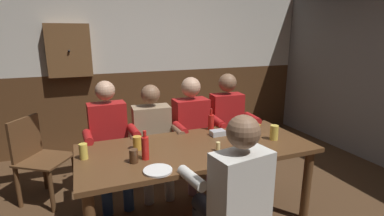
# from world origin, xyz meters

# --- Properties ---
(back_wall_upper) EXTENTS (5.36, 0.12, 1.27)m
(back_wall_upper) POSITION_xyz_m (0.00, 2.34, 1.77)
(back_wall_upper) COLOR silver
(back_wall_wainscot) EXTENTS (5.36, 0.12, 1.13)m
(back_wall_wainscot) POSITION_xyz_m (0.00, 2.34, 0.57)
(back_wall_wainscot) COLOR brown
(back_wall_wainscot) RESTS_ON ground_plane
(dining_table) EXTENTS (2.03, 0.89, 0.73)m
(dining_table) POSITION_xyz_m (0.00, 0.14, 0.64)
(dining_table) COLOR brown
(dining_table) RESTS_ON ground_plane
(person_0) EXTENTS (0.52, 0.52, 1.25)m
(person_0) POSITION_xyz_m (-0.68, 0.80, 0.67)
(person_0) COLOR #AD1919
(person_0) RESTS_ON ground_plane
(person_1) EXTENTS (0.55, 0.54, 1.18)m
(person_1) POSITION_xyz_m (-0.23, 0.82, 0.65)
(person_1) COLOR #997F60
(person_1) RESTS_ON ground_plane
(person_2) EXTENTS (0.53, 0.52, 1.23)m
(person_2) POSITION_xyz_m (0.23, 0.82, 0.68)
(person_2) COLOR #AD1919
(person_2) RESTS_ON ground_plane
(person_3) EXTENTS (0.53, 0.53, 1.25)m
(person_3) POSITION_xyz_m (0.68, 0.81, 0.68)
(person_3) COLOR #AD1919
(person_3) RESTS_ON ground_plane
(person_4) EXTENTS (0.57, 0.56, 1.22)m
(person_4) POSITION_xyz_m (-0.01, -0.53, 0.67)
(person_4) COLOR silver
(person_4) RESTS_ON ground_plane
(chair_empty_near_right) EXTENTS (0.61, 0.61, 0.88)m
(chair_empty_near_right) POSITION_xyz_m (-1.38, 1.07, 0.48)
(chair_empty_near_right) COLOR brown
(chair_empty_near_right) RESTS_ON ground_plane
(table_candle) EXTENTS (0.04, 0.04, 0.08)m
(table_candle) POSITION_xyz_m (0.12, -0.02, 0.77)
(table_candle) COLOR #F9E08C
(table_candle) RESTS_ON dining_table
(condiment_caddy) EXTENTS (0.14, 0.10, 0.05)m
(condiment_caddy) POSITION_xyz_m (0.29, 0.33, 0.76)
(condiment_caddy) COLOR #B2B7BC
(condiment_caddy) RESTS_ON dining_table
(plate_0) EXTENTS (0.21, 0.21, 0.01)m
(plate_0) POSITION_xyz_m (-0.45, -0.20, 0.74)
(plate_0) COLOR white
(plate_0) RESTS_ON dining_table
(bottle_0) EXTENTS (0.06, 0.06, 0.24)m
(bottle_0) POSITION_xyz_m (-0.48, 0.04, 0.83)
(bottle_0) COLOR red
(bottle_0) RESTS_ON dining_table
(bottle_1) EXTENTS (0.06, 0.06, 0.22)m
(bottle_1) POSITION_xyz_m (0.31, 0.51, 0.82)
(bottle_1) COLOR red
(bottle_1) RESTS_ON dining_table
(pint_glass_0) EXTENTS (0.08, 0.08, 0.12)m
(pint_glass_0) POSITION_xyz_m (-0.50, 0.26, 0.79)
(pint_glass_0) COLOR gold
(pint_glass_0) RESTS_ON dining_table
(pint_glass_1) EXTENTS (0.07, 0.07, 0.13)m
(pint_glass_1) POSITION_xyz_m (-0.94, 0.22, 0.80)
(pint_glass_1) COLOR #E5C64C
(pint_glass_1) RESTS_ON dining_table
(pint_glass_2) EXTENTS (0.08, 0.08, 0.14)m
(pint_glass_2) POSITION_xyz_m (0.73, 0.03, 0.80)
(pint_glass_2) COLOR #E5C64C
(pint_glass_2) RESTS_ON dining_table
(pint_glass_3) EXTENTS (0.07, 0.07, 0.11)m
(pint_glass_3) POSITION_xyz_m (-0.58, 0.01, 0.79)
(pint_glass_3) COLOR #4C2D19
(pint_glass_3) RESTS_ON dining_table
(pint_glass_4) EXTENTS (0.07, 0.07, 0.11)m
(pint_glass_4) POSITION_xyz_m (0.65, 0.19, 0.79)
(pint_glass_4) COLOR gold
(pint_glass_4) RESTS_ON dining_table
(wall_dart_cabinet) EXTENTS (0.56, 0.15, 0.70)m
(wall_dart_cabinet) POSITION_xyz_m (-1.00, 2.21, 1.47)
(wall_dart_cabinet) COLOR brown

